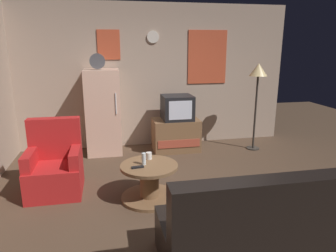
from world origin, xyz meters
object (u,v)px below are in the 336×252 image
(mug_ceramic_white, at_px, (149,156))
(standing_lamp, at_px, (258,77))
(tv_stand, at_px, (176,135))
(couch, at_px, (258,231))
(fridge, at_px, (103,112))
(armchair, at_px, (55,167))
(remote_control, at_px, (138,167))
(crt_tv, at_px, (177,108))
(wine_glass, at_px, (144,159))
(coffee_table, at_px, (149,182))

(mug_ceramic_white, bearing_deg, standing_lamp, 32.33)
(tv_stand, bearing_deg, couch, -89.37)
(fridge, bearing_deg, standing_lamp, -7.36)
(armchair, bearing_deg, remote_control, -27.47)
(tv_stand, relative_size, crt_tv, 1.56)
(wine_glass, xyz_separation_m, couch, (0.84, -1.39, -0.23))
(fridge, height_order, tv_stand, fridge)
(fridge, relative_size, crt_tv, 3.28)
(coffee_table, xyz_separation_m, wine_glass, (-0.06, 0.02, 0.31))
(standing_lamp, bearing_deg, armchair, -161.94)
(tv_stand, height_order, mug_ceramic_white, tv_stand)
(fridge, height_order, crt_tv, fridge)
(fridge, distance_m, crt_tv, 1.33)
(coffee_table, distance_m, remote_control, 0.30)
(coffee_table, height_order, armchair, armchair)
(wine_glass, distance_m, armchair, 1.23)
(remote_control, bearing_deg, armchair, 144.16)
(wine_glass, bearing_deg, armchair, 158.58)
(remote_control, bearing_deg, wine_glass, 39.85)
(fridge, xyz_separation_m, remote_control, (0.40, -2.00, -0.28))
(fridge, distance_m, couch, 3.58)
(fridge, relative_size, tv_stand, 2.11)
(mug_ceramic_white, bearing_deg, remote_control, -122.56)
(armchair, bearing_deg, wine_glass, -21.42)
(tv_stand, relative_size, coffee_table, 1.17)
(mug_ceramic_white, distance_m, remote_control, 0.33)
(couch, bearing_deg, mug_ceramic_white, 115.60)
(couch, bearing_deg, remote_control, 125.60)
(remote_control, xyz_separation_m, couch, (0.93, -1.29, -0.16))
(standing_lamp, distance_m, armchair, 3.71)
(crt_tv, xyz_separation_m, coffee_table, (-0.76, -1.78, -0.58))
(crt_tv, distance_m, coffee_table, 2.02)
(coffee_table, distance_m, armchair, 1.29)
(crt_tv, xyz_separation_m, remote_control, (-0.91, -1.85, -0.34))
(fridge, height_order, couch, fridge)
(fridge, xyz_separation_m, coffee_table, (0.55, -1.92, -0.52))
(fridge, bearing_deg, couch, -68.04)
(tv_stand, distance_m, couch, 3.15)
(crt_tv, xyz_separation_m, couch, (0.01, -3.15, -0.50))
(remote_control, relative_size, armchair, 0.16)
(tv_stand, distance_m, remote_control, 2.07)
(fridge, bearing_deg, wine_glass, -75.55)
(tv_stand, bearing_deg, wine_glass, -114.61)
(wine_glass, bearing_deg, remote_control, -131.77)
(couch, bearing_deg, armchair, 137.01)
(fridge, relative_size, standing_lamp, 1.11)
(standing_lamp, xyz_separation_m, armchair, (-3.39, -1.10, -1.02))
(coffee_table, height_order, mug_ceramic_white, mug_ceramic_white)
(couch, bearing_deg, coffee_table, 119.52)
(fridge, bearing_deg, coffee_table, -73.98)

